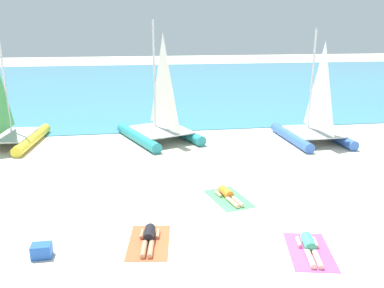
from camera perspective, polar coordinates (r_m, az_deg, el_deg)
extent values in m
plane|color=beige|center=(20.62, -2.00, 0.40)|extent=(120.00, 120.00, 0.00)
cube|color=teal|center=(42.07, -5.69, 8.63)|extent=(120.00, 40.00, 0.05)
cylinder|color=teal|center=(20.53, -7.68, 0.95)|extent=(2.14, 4.47, 0.52)
cylinder|color=teal|center=(21.52, -1.76, 1.81)|extent=(2.14, 4.47, 0.52)
cube|color=silver|center=(20.73, -4.41, 2.04)|extent=(3.30, 3.61, 0.07)
cylinder|color=silver|center=(20.82, -5.37, 9.65)|extent=(0.11, 0.11, 5.47)
pyramid|color=white|center=(19.87, -4.03, 8.88)|extent=(0.93, 2.27, 4.59)
cylinder|color=yellow|center=(21.57, -21.68, 0.65)|extent=(0.98, 4.49, 0.51)
cube|color=silver|center=(21.72, -24.86, 1.17)|extent=(2.63, 3.09, 0.06)
cylinder|color=silver|center=(21.84, -25.08, 8.27)|extent=(0.11, 0.11, 5.32)
cylinder|color=blue|center=(21.10, 13.84, 0.98)|extent=(0.63, 4.30, 0.49)
cylinder|color=blue|center=(22.12, 19.14, 1.25)|extent=(0.63, 4.30, 0.49)
cube|color=silver|center=(21.34, 16.86, 1.69)|extent=(2.33, 2.81, 0.06)
cylinder|color=silver|center=(21.41, 16.67, 8.64)|extent=(0.10, 0.10, 5.10)
pyramid|color=white|center=(20.55, 17.91, 7.80)|extent=(0.13, 2.25, 4.29)
cube|color=#EA5933|center=(11.38, -6.13, -13.68)|extent=(1.35, 2.03, 0.01)
cylinder|color=black|center=(11.47, -6.06, -12.51)|extent=(0.38, 0.66, 0.30)
sphere|color=tan|center=(11.83, -5.89, -11.55)|extent=(0.22, 0.22, 0.22)
cylinder|color=tan|center=(10.96, -6.83, -14.51)|extent=(0.25, 0.79, 0.14)
cylinder|color=tan|center=(10.95, -5.86, -14.53)|extent=(0.25, 0.79, 0.14)
cylinder|color=tan|center=(11.67, -7.08, -12.51)|extent=(0.16, 0.46, 0.10)
cylinder|color=tan|center=(11.64, -4.88, -12.54)|extent=(0.16, 0.46, 0.10)
cube|color=#4CB266|center=(13.95, 5.20, -7.71)|extent=(1.50, 2.10, 0.01)
cylinder|color=orange|center=(14.05, 4.84, -6.82)|extent=(0.43, 0.67, 0.30)
sphere|color=#D8AD84|center=(14.39, 4.11, -6.23)|extent=(0.22, 0.22, 0.22)
cylinder|color=#D8AD84|center=(13.52, 5.73, -8.19)|extent=(0.31, 0.79, 0.14)
cylinder|color=#D8AD84|center=(13.60, 6.41, -8.06)|extent=(0.31, 0.79, 0.14)
cylinder|color=#D8AD84|center=(14.13, 3.75, -7.06)|extent=(0.20, 0.46, 0.10)
cylinder|color=#D8AD84|center=(14.31, 5.35, -6.79)|extent=(0.20, 0.46, 0.10)
cube|color=#D84C99|center=(11.34, 16.34, -14.41)|extent=(1.48, 2.09, 0.01)
cylinder|color=#3FB28C|center=(11.44, 16.18, -13.23)|extent=(0.43, 0.67, 0.30)
sphere|color=beige|center=(11.78, 15.76, -12.26)|extent=(0.22, 0.22, 0.22)
cylinder|color=beige|center=(10.91, 16.41, -15.29)|extent=(0.30, 0.79, 0.14)
cylinder|color=beige|center=(10.95, 17.36, -15.24)|extent=(0.30, 0.79, 0.14)
cylinder|color=beige|center=(11.56, 14.89, -13.28)|extent=(0.19, 0.46, 0.10)
cylinder|color=beige|center=(11.66, 17.07, -13.21)|extent=(0.19, 0.46, 0.10)
cube|color=blue|center=(11.28, -20.56, -13.99)|extent=(0.50, 0.36, 0.36)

